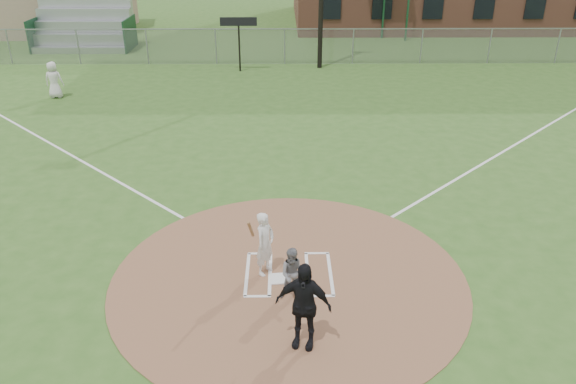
{
  "coord_description": "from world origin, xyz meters",
  "views": [
    {
      "loc": [
        -0.13,
        -11.09,
        7.68
      ],
      "look_at": [
        0.0,
        2.0,
        1.3
      ],
      "focal_mm": 35.0,
      "sensor_mm": 36.0,
      "label": 1
    }
  ],
  "objects_px": {
    "home_plate": "(280,279)",
    "umpire": "(303,305)",
    "catcher": "(293,274)",
    "batter_at_plate": "(265,244)",
    "ondeck_player": "(54,80)"
  },
  "relations": [
    {
      "from": "catcher",
      "to": "batter_at_plate",
      "type": "distance_m",
      "value": 1.21
    },
    {
      "from": "ondeck_player",
      "to": "catcher",
      "type": "bearing_deg",
      "value": 124.32
    },
    {
      "from": "catcher",
      "to": "umpire",
      "type": "height_order",
      "value": "umpire"
    },
    {
      "from": "home_plate",
      "to": "batter_at_plate",
      "type": "relative_size",
      "value": 0.25
    },
    {
      "from": "ondeck_player",
      "to": "batter_at_plate",
      "type": "height_order",
      "value": "batter_at_plate"
    },
    {
      "from": "umpire",
      "to": "batter_at_plate",
      "type": "distance_m",
      "value": 2.66
    },
    {
      "from": "ondeck_player",
      "to": "umpire",
      "type": "bearing_deg",
      "value": 122.29
    },
    {
      "from": "umpire",
      "to": "batter_at_plate",
      "type": "bearing_deg",
      "value": 121.71
    },
    {
      "from": "batter_at_plate",
      "to": "umpire",
      "type": "bearing_deg",
      "value": -72.18
    },
    {
      "from": "ondeck_player",
      "to": "batter_at_plate",
      "type": "relative_size",
      "value": 0.96
    },
    {
      "from": "home_plate",
      "to": "umpire",
      "type": "xyz_separation_m",
      "value": [
        0.46,
        -2.24,
        0.93
      ]
    },
    {
      "from": "umpire",
      "to": "ondeck_player",
      "type": "bearing_deg",
      "value": 136.57
    },
    {
      "from": "home_plate",
      "to": "ondeck_player",
      "type": "xyz_separation_m",
      "value": [
        -10.71,
        15.19,
        0.82
      ]
    },
    {
      "from": "ondeck_player",
      "to": "batter_at_plate",
      "type": "bearing_deg",
      "value": 124.44
    },
    {
      "from": "home_plate",
      "to": "umpire",
      "type": "height_order",
      "value": "umpire"
    }
  ]
}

